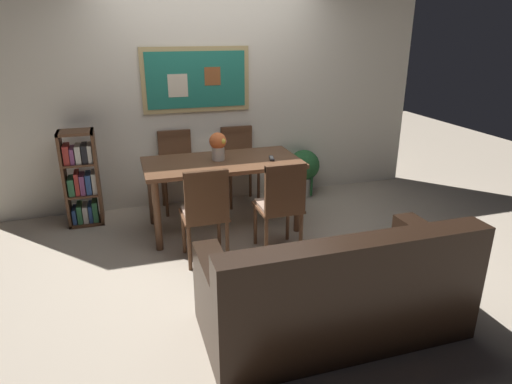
# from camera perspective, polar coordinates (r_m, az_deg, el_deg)

# --- Properties ---
(ground_plane) EXTENTS (12.00, 12.00, 0.00)m
(ground_plane) POSITION_cam_1_polar(r_m,az_deg,el_deg) (4.46, -1.28, -6.77)
(ground_plane) COLOR tan
(wall_back_with_painting) EXTENTS (5.20, 0.14, 2.60)m
(wall_back_with_painting) POSITION_cam_1_polar(r_m,az_deg,el_deg) (5.37, -5.66, 12.45)
(wall_back_with_painting) COLOR silver
(wall_back_with_painting) RESTS_ON ground_plane
(dining_table) EXTENTS (1.59, 0.80, 0.74)m
(dining_table) POSITION_cam_1_polar(r_m,az_deg,el_deg) (4.63, -4.31, 2.82)
(dining_table) COLOR brown
(dining_table) RESTS_ON ground_plane
(dining_chair_near_left) EXTENTS (0.40, 0.41, 0.91)m
(dining_chair_near_left) POSITION_cam_1_polar(r_m,az_deg,el_deg) (3.95, -6.49, -2.06)
(dining_chair_near_left) COLOR brown
(dining_chair_near_left) RESTS_ON ground_plane
(dining_chair_far_left) EXTENTS (0.40, 0.41, 0.91)m
(dining_chair_far_left) POSITION_cam_1_polar(r_m,az_deg,el_deg) (5.28, -10.06, 3.56)
(dining_chair_far_left) COLOR brown
(dining_chair_far_left) RESTS_ON ground_plane
(dining_chair_far_right) EXTENTS (0.40, 0.41, 0.91)m
(dining_chair_far_right) POSITION_cam_1_polar(r_m,az_deg,el_deg) (5.41, -2.20, 4.26)
(dining_chair_far_right) COLOR brown
(dining_chair_far_right) RESTS_ON ground_plane
(dining_chair_near_right) EXTENTS (0.40, 0.41, 0.91)m
(dining_chair_near_right) POSITION_cam_1_polar(r_m,az_deg,el_deg) (4.10, 3.22, -1.09)
(dining_chair_near_right) COLOR brown
(dining_chair_near_right) RESTS_ON ground_plane
(leather_couch) EXTENTS (1.80, 0.84, 0.84)m
(leather_couch) POSITION_cam_1_polar(r_m,az_deg,el_deg) (3.19, 10.04, -12.67)
(leather_couch) COLOR black
(leather_couch) RESTS_ON ground_plane
(bookshelf) EXTENTS (0.36, 0.28, 1.03)m
(bookshelf) POSITION_cam_1_polar(r_m,az_deg,el_deg) (5.12, -21.28, 1.34)
(bookshelf) COLOR brown
(bookshelf) RESTS_ON ground_plane
(potted_ivy) EXTENTS (0.39, 0.39, 0.59)m
(potted_ivy) POSITION_cam_1_polar(r_m,az_deg,el_deg) (5.69, 6.14, 2.86)
(potted_ivy) COLOR #B2ADA3
(potted_ivy) RESTS_ON ground_plane
(flower_vase) EXTENTS (0.18, 0.18, 0.29)m
(flower_vase) POSITION_cam_1_polar(r_m,az_deg,el_deg) (4.59, -4.86, 6.05)
(flower_vase) COLOR beige
(flower_vase) RESTS_ON dining_table
(tv_remote) EXTENTS (0.08, 0.16, 0.02)m
(tv_remote) POSITION_cam_1_polar(r_m,az_deg,el_deg) (4.63, 2.00, 4.32)
(tv_remote) COLOR black
(tv_remote) RESTS_ON dining_table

